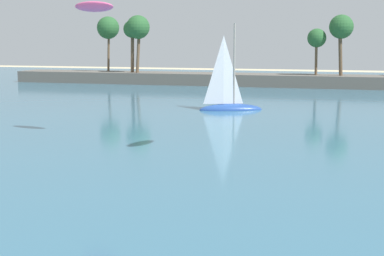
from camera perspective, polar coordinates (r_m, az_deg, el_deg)
name	(u,v)px	position (r m, az deg, el deg)	size (l,w,h in m)	color
sea	(299,99)	(67.06, 10.68, 2.87)	(220.00, 114.52, 0.06)	#386B84
palm_headland	(293,72)	(84.20, 10.12, 5.53)	(91.95, 6.49, 10.53)	#605B54
sailboat_near_shore	(229,102)	(55.68, 3.78, 2.66)	(6.47, 4.08, 9.03)	#234793
kite_aloft_low_near_shore	(94,7)	(40.53, -9.84, 11.93)	(3.26, 1.11, 0.46)	#EA5693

